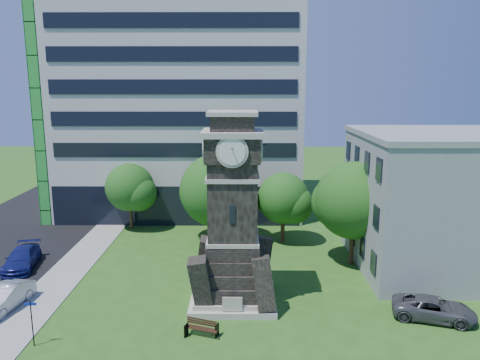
{
  "coord_description": "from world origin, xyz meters",
  "views": [
    {
      "loc": [
        3.64,
        -26.35,
        13.75
      ],
      "look_at": [
        3.41,
        7.46,
        6.89
      ],
      "focal_mm": 35.0,
      "sensor_mm": 36.0,
      "label": 1
    }
  ],
  "objects_px": {
    "car_street_north": "(22,259)",
    "street_sign": "(32,318)",
    "clock_tower": "(233,222)",
    "car_street_mid": "(5,298)",
    "car_east_lot": "(434,309)",
    "park_bench": "(202,327)"
  },
  "relations": [
    {
      "from": "car_street_north",
      "to": "street_sign",
      "type": "xyz_separation_m",
      "value": [
        5.72,
        -10.97,
        0.88
      ]
    },
    {
      "from": "car_street_north",
      "to": "clock_tower",
      "type": "bearing_deg",
      "value": -28.85
    },
    {
      "from": "car_street_mid",
      "to": "car_east_lot",
      "type": "bearing_deg",
      "value": 6.24
    },
    {
      "from": "car_east_lot",
      "to": "car_street_north",
      "type": "bearing_deg",
      "value": 91.57
    },
    {
      "from": "car_east_lot",
      "to": "street_sign",
      "type": "xyz_separation_m",
      "value": [
        -22.63,
        -3.12,
        0.95
      ]
    },
    {
      "from": "car_street_mid",
      "to": "car_east_lot",
      "type": "relative_size",
      "value": 0.93
    },
    {
      "from": "car_street_north",
      "to": "park_bench",
      "type": "height_order",
      "value": "car_street_north"
    },
    {
      "from": "car_street_north",
      "to": "street_sign",
      "type": "height_order",
      "value": "street_sign"
    },
    {
      "from": "street_sign",
      "to": "car_street_north",
      "type": "bearing_deg",
      "value": 112.65
    },
    {
      "from": "car_street_mid",
      "to": "car_east_lot",
      "type": "height_order",
      "value": "car_street_mid"
    },
    {
      "from": "park_bench",
      "to": "street_sign",
      "type": "height_order",
      "value": "street_sign"
    },
    {
      "from": "clock_tower",
      "to": "car_street_north",
      "type": "bearing_deg",
      "value": 161.73
    },
    {
      "from": "clock_tower",
      "to": "street_sign",
      "type": "relative_size",
      "value": 4.73
    },
    {
      "from": "car_east_lot",
      "to": "park_bench",
      "type": "relative_size",
      "value": 2.63
    },
    {
      "from": "street_sign",
      "to": "car_east_lot",
      "type": "bearing_deg",
      "value": 2.96
    },
    {
      "from": "clock_tower",
      "to": "car_street_mid",
      "type": "xyz_separation_m",
      "value": [
        -14.24,
        -1.37,
        -4.55
      ]
    },
    {
      "from": "car_street_mid",
      "to": "car_street_north",
      "type": "relative_size",
      "value": 0.88
    },
    {
      "from": "clock_tower",
      "to": "car_east_lot",
      "type": "xyz_separation_m",
      "value": [
        12.05,
        -2.46,
        -4.61
      ]
    },
    {
      "from": "car_street_mid",
      "to": "car_east_lot",
      "type": "xyz_separation_m",
      "value": [
        26.28,
        -1.1,
        -0.07
      ]
    },
    {
      "from": "car_street_north",
      "to": "street_sign",
      "type": "relative_size",
      "value": 1.97
    },
    {
      "from": "car_east_lot",
      "to": "clock_tower",
      "type": "bearing_deg",
      "value": 95.48
    },
    {
      "from": "clock_tower",
      "to": "car_street_mid",
      "type": "relative_size",
      "value": 2.74
    }
  ]
}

